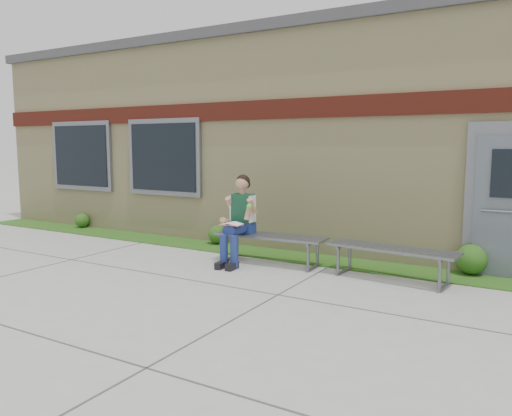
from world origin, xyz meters
The scene contains 9 objects.
ground centered at (0.00, 0.00, 0.00)m, with size 80.00×80.00×0.00m, color #9E9E99.
grass_strip centered at (0.00, 2.60, 0.01)m, with size 16.00×0.80×0.02m, color #204D14.
school_building centered at (0.00, 5.99, 2.10)m, with size 16.20×6.22×4.20m.
bench_left centered at (0.08, 1.98, 0.37)m, with size 1.89×0.61×0.49m.
bench_right centered at (2.08, 1.98, 0.37)m, with size 1.91×0.69×0.49m.
girl centered at (-0.39, 1.75, 0.76)m, with size 0.55×0.90×1.47m.
shrub_west centered at (-5.46, 2.85, 0.18)m, with size 0.33×0.33×0.33m, color #204D14.
shrub_mid centered at (-1.58, 2.85, 0.21)m, with size 0.37×0.37×0.37m, color #204D14.
shrub_east centered at (3.05, 2.85, 0.25)m, with size 0.46×0.46×0.46m, color #204D14.
Camera 1 is at (3.95, -5.13, 1.97)m, focal length 35.00 mm.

